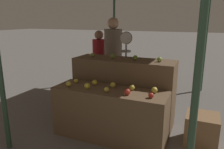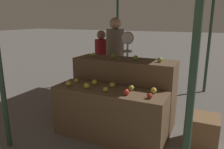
{
  "view_description": "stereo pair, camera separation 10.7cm",
  "coord_description": "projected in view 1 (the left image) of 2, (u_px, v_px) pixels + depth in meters",
  "views": [
    {
      "loc": [
        1.26,
        -2.79,
        1.79
      ],
      "look_at": [
        -0.09,
        0.3,
        0.93
      ],
      "focal_mm": 35.0,
      "sensor_mm": 36.0,
      "label": 1
    },
    {
      "loc": [
        1.35,
        -2.74,
        1.79
      ],
      "look_at": [
        -0.09,
        0.3,
        0.93
      ],
      "focal_mm": 35.0,
      "sensor_mm": 36.0,
      "label": 2
    }
  ],
  "objects": [
    {
      "name": "apple_front_0",
      "position": [
        69.0,
        84.0,
        3.35
      ],
      "size": [
        0.08,
        0.08,
        0.08
      ],
      "primitive_type": "sphere",
      "color": "gold",
      "rests_on": "display_counter_front"
    },
    {
      "name": "apple_front_2",
      "position": [
        106.0,
        90.0,
        3.1
      ],
      "size": [
        0.07,
        0.07,
        0.07
      ],
      "primitive_type": "sphere",
      "color": "gold",
      "rests_on": "display_counter_front"
    },
    {
      "name": "apple_back_1",
      "position": [
        113.0,
        56.0,
        3.72
      ],
      "size": [
        0.08,
        0.08,
        0.08
      ],
      "primitive_type": "sphere",
      "color": "#7AA338",
      "rests_on": "display_counter_back"
    },
    {
      "name": "produce_scale",
      "position": [
        126.0,
        55.0,
        4.23
      ],
      "size": [
        0.24,
        0.2,
        1.56
      ],
      "color": "#99999E",
      "rests_on": "ground_plane"
    },
    {
      "name": "display_counter_front",
      "position": [
        109.0,
        114.0,
        3.31
      ],
      "size": [
        1.72,
        0.55,
        0.78
      ],
      "primitive_type": "cube",
      "color": "brown",
      "rests_on": "ground_plane"
    },
    {
      "name": "ground_plane",
      "position": [
        110.0,
        137.0,
        3.4
      ],
      "size": [
        60.0,
        60.0,
        0.0
      ],
      "primitive_type": "plane",
      "color": "#66605B"
    },
    {
      "name": "apple_front_7",
      "position": [
        113.0,
        85.0,
        3.3
      ],
      "size": [
        0.08,
        0.08,
        0.08
      ],
      "primitive_type": "sphere",
      "color": "gold",
      "rests_on": "display_counter_front"
    },
    {
      "name": "apple_back_3",
      "position": [
        160.0,
        59.0,
        3.41
      ],
      "size": [
        0.08,
        0.08,
        0.08
      ],
      "primitive_type": "sphere",
      "color": "#8EB247",
      "rests_on": "display_counter_back"
    },
    {
      "name": "person_vendor_at_scale",
      "position": [
        113.0,
        54.0,
        4.69
      ],
      "size": [
        0.43,
        0.43,
        1.83
      ],
      "rotation": [
        0.0,
        0.0,
        3.29
      ],
      "color": "#2D2D38",
      "rests_on": "ground_plane"
    },
    {
      "name": "apple_back_0",
      "position": [
        92.0,
        55.0,
        3.88
      ],
      "size": [
        0.07,
        0.07,
        0.07
      ],
      "primitive_type": "sphere",
      "color": "#8EB247",
      "rests_on": "display_counter_back"
    },
    {
      "name": "person_customer_left",
      "position": [
        99.0,
        59.0,
        5.08
      ],
      "size": [
        0.41,
        0.41,
        1.54
      ],
      "rotation": [
        0.0,
        0.0,
        3.63
      ],
      "color": "#2D2D38",
      "rests_on": "ground_plane"
    },
    {
      "name": "apple_front_3",
      "position": [
        127.0,
        92.0,
        2.97
      ],
      "size": [
        0.09,
        0.09,
        0.09
      ],
      "primitive_type": "sphere",
      "color": "red",
      "rests_on": "display_counter_front"
    },
    {
      "name": "apple_front_6",
      "position": [
        95.0,
        82.0,
        3.43
      ],
      "size": [
        0.08,
        0.08,
        0.08
      ],
      "primitive_type": "sphere",
      "color": "gold",
      "rests_on": "display_counter_front"
    },
    {
      "name": "wooden_crate_side",
      "position": [
        201.0,
        129.0,
        3.19
      ],
      "size": [
        0.45,
        0.45,
        0.45
      ],
      "primitive_type": "cube",
      "color": "olive",
      "rests_on": "ground_plane"
    },
    {
      "name": "apple_front_5",
      "position": [
        76.0,
        81.0,
        3.54
      ],
      "size": [
        0.07,
        0.07,
        0.07
      ],
      "primitive_type": "sphere",
      "color": "gold",
      "rests_on": "display_counter_front"
    },
    {
      "name": "apple_front_1",
      "position": [
        87.0,
        86.0,
        3.23
      ],
      "size": [
        0.09,
        0.09,
        0.09
      ],
      "primitive_type": "sphere",
      "color": "gold",
      "rests_on": "display_counter_front"
    },
    {
      "name": "display_counter_back",
      "position": [
        124.0,
        91.0,
        3.8
      ],
      "size": [
        1.72,
        0.55,
        1.14
      ],
      "primitive_type": "cube",
      "color": "brown",
      "rests_on": "ground_plane"
    },
    {
      "name": "apple_back_2",
      "position": [
        135.0,
        58.0,
        3.56
      ],
      "size": [
        0.08,
        0.08,
        0.08
      ],
      "primitive_type": "sphere",
      "color": "#7AA338",
      "rests_on": "display_counter_back"
    },
    {
      "name": "apple_front_8",
      "position": [
        132.0,
        88.0,
        3.17
      ],
      "size": [
        0.08,
        0.08,
        0.08
      ],
      "primitive_type": "sphere",
      "color": "gold",
      "rests_on": "display_counter_front"
    },
    {
      "name": "apple_front_4",
      "position": [
        151.0,
        95.0,
        2.86
      ],
      "size": [
        0.07,
        0.07,
        0.07
      ],
      "primitive_type": "sphere",
      "color": "#B72D23",
      "rests_on": "display_counter_front"
    },
    {
      "name": "apple_front_9",
      "position": [
        154.0,
        90.0,
        3.05
      ],
      "size": [
        0.09,
        0.09,
        0.09
      ],
      "primitive_type": "sphere",
      "color": "gold",
      "rests_on": "display_counter_front"
    }
  ]
}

